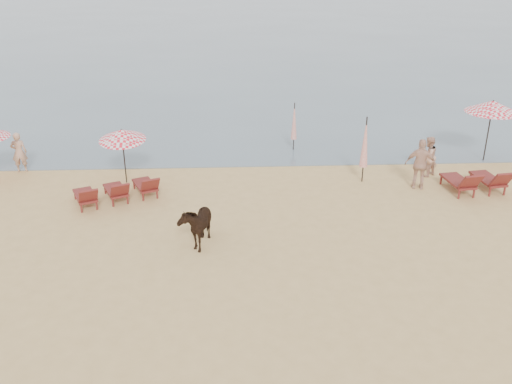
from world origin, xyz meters
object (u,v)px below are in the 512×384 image
umbrella_open_right (493,106)px  beachgoer_left (19,152)px  umbrella_closed_left (294,121)px  beachgoer_right_a (428,156)px  umbrella_open_left_b (122,135)px  umbrella_closed_right (365,142)px  beachgoer_right_b (421,164)px  lounger_cluster_left (117,190)px  lounger_cluster_right (477,180)px  cow (197,223)px

umbrella_open_right → beachgoer_left: (-19.10, -0.33, -1.54)m
umbrella_closed_left → umbrella_open_right: bearing=-12.0°
umbrella_closed_left → beachgoer_right_a: (4.93, -3.20, -0.52)m
umbrella_open_left_b → umbrella_closed_right: umbrella_closed_right is taller
beachgoer_left → beachgoer_right_b: (15.44, -2.40, 0.14)m
lounger_cluster_left → lounger_cluster_right: size_ratio=1.49×
umbrella_closed_right → umbrella_open_right: bearing=19.6°
cow → beachgoer_right_b: bearing=37.3°
umbrella_closed_left → beachgoer_right_a: 5.90m
lounger_cluster_right → beachgoer_left: bearing=162.9°
lounger_cluster_left → umbrella_closed_left: umbrella_closed_left is taller
umbrella_closed_left → beachgoer_left: bearing=-169.8°
umbrella_open_left_b → umbrella_closed_left: umbrella_open_left_b is taller
umbrella_open_right → beachgoer_right_a: 3.67m
umbrella_open_left_b → cow: size_ratio=1.34×
beachgoer_left → beachgoer_right_a: (16.13, -1.18, -0.02)m
umbrella_open_right → umbrella_closed_right: size_ratio=1.01×
umbrella_open_left_b → umbrella_open_right: bearing=25.0°
umbrella_open_left_b → cow: (2.96, -4.93, -1.22)m
beachgoer_right_a → beachgoer_right_b: (-0.69, -1.21, 0.16)m
lounger_cluster_left → umbrella_closed_left: 8.56m
umbrella_open_left_b → cow: bearing=-40.5°
lounger_cluster_right → umbrella_open_right: (1.65, 3.21, 1.88)m
umbrella_open_left_b → umbrella_closed_right: bearing=16.5°
umbrella_closed_right → beachgoer_left: (-13.48, 1.66, -0.77)m
lounger_cluster_left → umbrella_open_right: bearing=-10.4°
lounger_cluster_right → cow: bearing=-169.2°
lounger_cluster_right → umbrella_closed_right: umbrella_closed_right is taller
cow → umbrella_open_right: bearing=41.1°
lounger_cluster_right → umbrella_closed_left: size_ratio=1.00×
umbrella_closed_right → beachgoer_left: size_ratio=1.58×
umbrella_open_left_b → umbrella_closed_left: 7.62m
umbrella_closed_right → beachgoer_left: 13.60m
umbrella_open_left_b → umbrella_closed_right: (9.09, -0.32, -0.33)m
umbrella_closed_left → umbrella_open_left_b: bearing=-153.8°
umbrella_open_left_b → beachgoer_left: bearing=-178.5°
beachgoer_right_b → umbrella_closed_left: bearing=-30.5°
lounger_cluster_right → umbrella_closed_left: 7.97m
umbrella_open_right → umbrella_closed_left: 8.13m
umbrella_open_left_b → umbrella_closed_right: size_ratio=0.86×
umbrella_open_left_b → beachgoer_right_a: size_ratio=1.38×
lounger_cluster_right → beachgoer_right_a: beachgoer_right_a is taller
umbrella_open_right → beachgoer_right_a: size_ratio=1.63×
beachgoer_left → umbrella_closed_left: bearing=-179.8°
lounger_cluster_right → umbrella_closed_left: bearing=134.2°
beachgoer_left → umbrella_open_right: bearing=171.0°
cow → beachgoer_right_a: (8.78, 5.09, 0.11)m
beachgoer_left → umbrella_closed_right: bearing=163.0°
umbrella_closed_right → beachgoer_right_a: 2.81m
umbrella_open_right → beachgoer_right_b: size_ratio=1.36×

